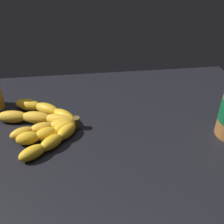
# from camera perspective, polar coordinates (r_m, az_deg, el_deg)

# --- Properties ---
(ground_plane) EXTENTS (0.89, 0.68, 0.04)m
(ground_plane) POSITION_cam_1_polar(r_m,az_deg,el_deg) (0.73, 1.24, -4.68)
(ground_plane) COLOR black
(banana_bunch) EXTENTS (0.23, 0.27, 0.03)m
(banana_bunch) POSITION_cam_1_polar(r_m,az_deg,el_deg) (0.74, -14.12, -2.42)
(banana_bunch) COLOR gold
(banana_bunch) RESTS_ON ground_plane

